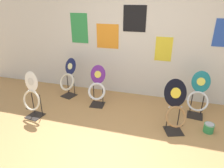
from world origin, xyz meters
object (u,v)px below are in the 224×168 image
at_px(toilet_seat_display_teal_sax, 198,97).
at_px(toilet_seat_display_jazz_black, 175,107).
at_px(toilet_seat_display_navy_moon, 68,79).
at_px(toilet_seat_display_purple_note, 97,88).
at_px(toilet_seat_display_white_plain, 32,97).
at_px(paint_can, 209,128).

bearing_deg(toilet_seat_display_teal_sax, toilet_seat_display_jazz_black, -124.76).
bearing_deg(toilet_seat_display_navy_moon, toilet_seat_display_purple_note, -15.83).
height_order(toilet_seat_display_purple_note, toilet_seat_display_white_plain, toilet_seat_display_white_plain).
xyz_separation_m(toilet_seat_display_white_plain, toilet_seat_display_teal_sax, (2.91, 0.89, -0.01)).
xyz_separation_m(toilet_seat_display_jazz_black, paint_can, (0.57, 0.10, -0.35)).
relative_size(toilet_seat_display_purple_note, toilet_seat_display_jazz_black, 0.94).
bearing_deg(toilet_seat_display_jazz_black, toilet_seat_display_navy_moon, 163.66).
relative_size(toilet_seat_display_teal_sax, toilet_seat_display_navy_moon, 0.99).
xyz_separation_m(toilet_seat_display_teal_sax, toilet_seat_display_jazz_black, (-0.41, -0.59, 0.04)).
xyz_separation_m(toilet_seat_display_white_plain, toilet_seat_display_navy_moon, (0.23, 0.96, 0.01)).
height_order(toilet_seat_display_jazz_black, toilet_seat_display_navy_moon, toilet_seat_display_jazz_black).
bearing_deg(paint_can, toilet_seat_display_purple_note, 170.37).
bearing_deg(toilet_seat_display_purple_note, toilet_seat_display_white_plain, -142.73).
height_order(toilet_seat_display_teal_sax, toilet_seat_display_navy_moon, toilet_seat_display_navy_moon).
distance_m(toilet_seat_display_jazz_black, toilet_seat_display_navy_moon, 2.37).
bearing_deg(toilet_seat_display_navy_moon, paint_can, -11.31).
bearing_deg(toilet_seat_display_purple_note, paint_can, -9.63).
xyz_separation_m(toilet_seat_display_teal_sax, paint_can, (0.17, -0.49, -0.30)).
relative_size(toilet_seat_display_navy_moon, paint_can, 5.08).
xyz_separation_m(toilet_seat_display_teal_sax, toilet_seat_display_navy_moon, (-2.69, 0.08, 0.02)).
height_order(toilet_seat_display_white_plain, toilet_seat_display_jazz_black, toilet_seat_display_white_plain).
distance_m(toilet_seat_display_jazz_black, paint_can, 0.68).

